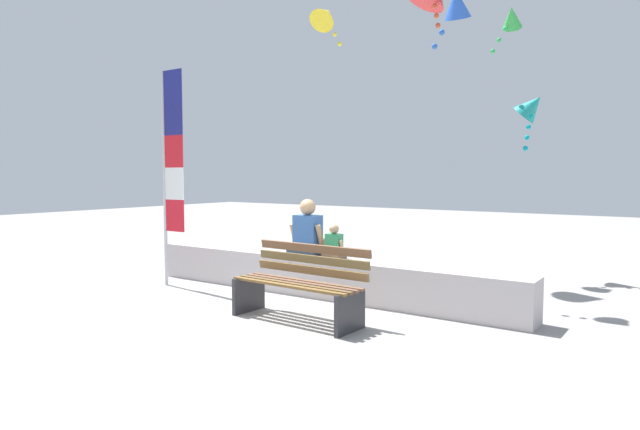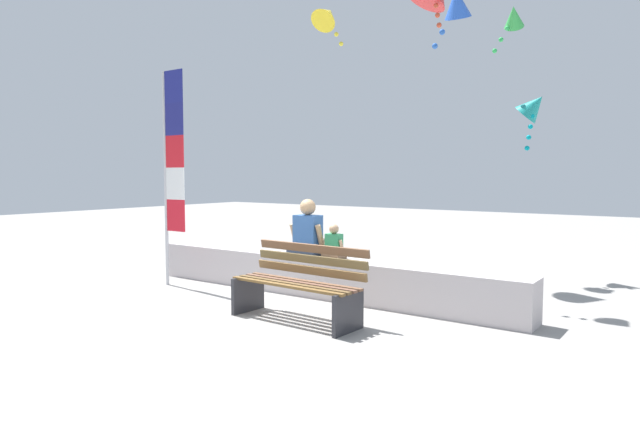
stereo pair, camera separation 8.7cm
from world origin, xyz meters
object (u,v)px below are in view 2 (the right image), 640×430
kite_yellow (327,16)px  kite_green (513,18)px  kite_teal (534,107)px  park_bench (299,285)px  kite_blue (457,4)px  flag_banner (172,161)px  person_child (334,245)px  person_adult (308,234)px

kite_yellow → kite_green: size_ratio=1.07×
kite_teal → park_bench: bearing=-107.3°
kite_blue → kite_teal: kite_blue is taller
flag_banner → kite_teal: flag_banner is taller
person_child → kite_yellow: kite_yellow is taller
person_child → kite_green: size_ratio=0.59×
kite_teal → kite_green: (-0.37, -0.01, 1.52)m
flag_banner → kite_blue: bearing=24.7°
park_bench → kite_teal: size_ratio=1.60×
kite_green → kite_teal: bearing=1.0°
kite_teal → person_adult: bearing=-123.1°
flag_banner → kite_blue: 4.70m
person_adult → flag_banner: size_ratio=0.25×
person_child → kite_yellow: 4.67m
kite_blue → kite_green: 2.38m
kite_yellow → park_bench: bearing=-60.3°
kite_blue → kite_yellow: bearing=159.3°
person_child → kite_yellow: (-1.58, 2.12, 3.85)m
person_child → kite_teal: (1.76, 3.38, 2.12)m
flag_banner → kite_green: kite_green is taller
person_child → person_adult: bearing=-179.9°
park_bench → kite_yellow: kite_yellow is taller
flag_banner → park_bench: bearing=-9.8°
flag_banner → kite_green: bearing=46.6°
park_bench → flag_banner: (-2.82, 0.49, 1.50)m
flag_banner → kite_teal: size_ratio=3.12×
kite_teal → flag_banner: bearing=-136.0°
kite_green → kite_yellow: bearing=-157.0°
flag_banner → person_adult: bearing=19.7°
person_adult → flag_banner: bearing=-160.3°
person_child → park_bench: bearing=-75.2°
person_adult → flag_banner: (-2.05, -0.73, 1.05)m
kite_teal → kite_green: kite_green is taller
person_adult → kite_teal: bearing=56.9°
park_bench → person_child: 1.30m
kite_blue → kite_teal: size_ratio=0.79×
kite_teal → kite_yellow: bearing=-159.2°
flag_banner → kite_blue: (3.81, 1.76, 2.12)m
park_bench → person_adult: size_ratio=2.06×
kite_yellow → kite_teal: bearing=20.8°
flag_banner → kite_yellow: (0.92, 2.85, 2.67)m
kite_green → person_child: bearing=-112.3°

